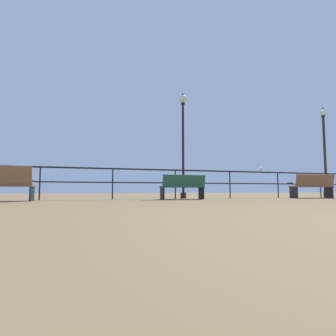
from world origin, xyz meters
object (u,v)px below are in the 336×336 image
(bench_near_right, at_px, (313,185))
(lamppost_right, at_px, (324,146))
(bench_far_left, at_px, (1,182))
(bench_near_left, at_px, (183,186))
(lamppost_center, at_px, (183,132))
(seagull_on_rail, at_px, (261,170))

(bench_near_right, distance_m, lamppost_right, 2.88)
(bench_far_left, distance_m, bench_near_left, 5.43)
(bench_near_left, bearing_deg, bench_near_right, -0.13)
(lamppost_center, bearing_deg, bench_near_right, -12.42)
(lamppost_center, xyz_separation_m, lamppost_right, (7.05, 0.00, -0.23))
(lamppost_center, relative_size, lamppost_right, 0.98)
(bench_near_left, height_order, lamppost_right, lamppost_right)
(bench_near_left, bearing_deg, lamppost_right, 8.46)
(bench_near_right, bearing_deg, seagull_on_rail, 156.84)
(bench_far_left, xyz_separation_m, bench_near_left, (5.43, 0.02, -0.06))
(bench_near_left, height_order, seagull_on_rail, seagull_on_rail)
(bench_far_left, bearing_deg, seagull_on_rail, 5.03)
(bench_near_left, distance_m, lamppost_center, 2.43)
(bench_far_left, distance_m, lamppost_center, 6.32)
(bench_far_left, relative_size, seagull_on_rail, 4.90)
(lamppost_center, distance_m, lamppost_right, 7.05)
(bench_near_left, bearing_deg, bench_far_left, -179.79)
(lamppost_center, height_order, lamppost_right, lamppost_right)
(bench_near_right, xyz_separation_m, seagull_on_rail, (-1.86, 0.80, 0.62))
(bench_far_left, relative_size, lamppost_right, 0.40)
(lamppost_center, xyz_separation_m, seagull_on_rail, (3.26, -0.33, -1.42))
(bench_near_right, bearing_deg, bench_far_left, -179.96)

